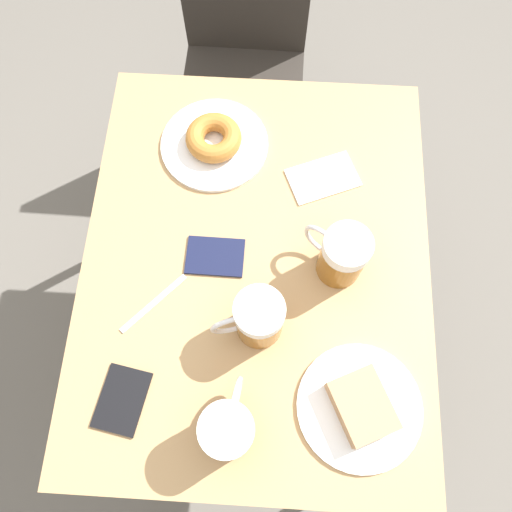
# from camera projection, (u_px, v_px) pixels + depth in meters

# --- Properties ---
(ground_plane) EXTENTS (8.00, 8.00, 0.00)m
(ground_plane) POSITION_uv_depth(u_px,v_px,m) (256.00, 333.00, 1.82)
(ground_plane) COLOR #666059
(table) EXTENTS (0.76, 0.97, 0.78)m
(table) POSITION_uv_depth(u_px,v_px,m) (256.00, 270.00, 1.16)
(table) COLOR tan
(table) RESTS_ON ground_plane
(chair) EXTENTS (0.41, 0.41, 0.92)m
(chair) POSITION_uv_depth(u_px,v_px,m) (244.00, 44.00, 1.60)
(chair) COLOR #2D2823
(chair) RESTS_ON ground_plane
(plate_with_cake) EXTENTS (0.25, 0.25, 0.05)m
(plate_with_cake) POSITION_uv_depth(u_px,v_px,m) (361.00, 406.00, 0.97)
(plate_with_cake) COLOR white
(plate_with_cake) RESTS_ON table
(plate_with_donut) EXTENTS (0.26, 0.26, 0.05)m
(plate_with_donut) POSITION_uv_depth(u_px,v_px,m) (214.00, 141.00, 1.18)
(plate_with_donut) COLOR white
(plate_with_donut) RESTS_ON table
(beer_mug_left) EXTENTS (0.14, 0.10, 0.14)m
(beer_mug_left) POSITION_uv_depth(u_px,v_px,m) (258.00, 319.00, 0.97)
(beer_mug_left) COLOR #8C5619
(beer_mug_left) RESTS_ON table
(beer_mug_center) EXTENTS (0.10, 0.15, 0.14)m
(beer_mug_center) POSITION_uv_depth(u_px,v_px,m) (228.00, 429.00, 0.90)
(beer_mug_center) COLOR #8C5619
(beer_mug_center) RESTS_ON table
(beer_mug_right) EXTENTS (0.13, 0.11, 0.14)m
(beer_mug_right) POSITION_uv_depth(u_px,v_px,m) (342.00, 255.00, 1.02)
(beer_mug_right) COLOR #8C5619
(beer_mug_right) RESTS_ON table
(napkin_folded) EXTENTS (0.18, 0.15, 0.00)m
(napkin_folded) POSITION_uv_depth(u_px,v_px,m) (323.00, 178.00, 1.16)
(napkin_folded) COLOR white
(napkin_folded) RESTS_ON table
(fork) EXTENTS (0.13, 0.14, 0.00)m
(fork) POSITION_uv_depth(u_px,v_px,m) (154.00, 303.00, 1.06)
(fork) COLOR silver
(fork) RESTS_ON table
(passport_near_edge) EXTENTS (0.13, 0.09, 0.01)m
(passport_near_edge) POSITION_uv_depth(u_px,v_px,m) (215.00, 255.00, 1.09)
(passport_near_edge) COLOR #141938
(passport_near_edge) RESTS_ON table
(passport_far_edge) EXTENTS (0.11, 0.14, 0.01)m
(passport_far_edge) POSITION_uv_depth(u_px,v_px,m) (122.00, 400.00, 0.98)
(passport_far_edge) COLOR black
(passport_far_edge) RESTS_ON table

